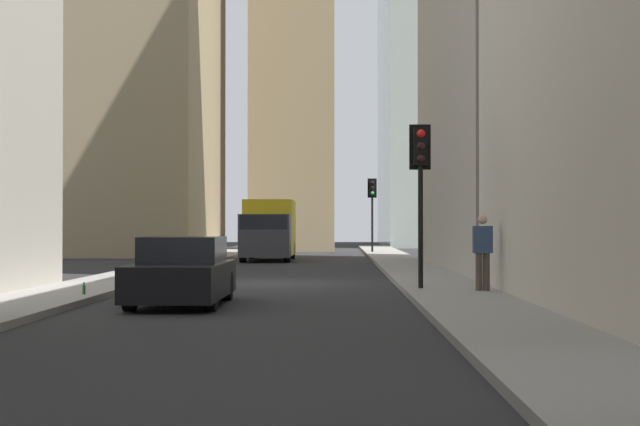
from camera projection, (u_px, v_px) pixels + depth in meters
The scene contains 10 objects.
ground_plane at pixel (274, 283), 27.65m from camera, with size 135.00×135.00×0.00m, color #262628.
sidewalk_right at pixel (118, 280), 27.73m from camera, with size 90.00×2.20×0.14m, color gray.
sidewalk_left at pixel (431, 281), 27.57m from camera, with size 90.00×2.20×0.14m, color gray.
building_right_far at pixel (124, 14), 56.15m from camera, with size 15.98×10.50×27.93m.
delivery_truck at pixel (269, 229), 45.21m from camera, with size 6.46×2.25×2.84m.
sedan_black at pixel (182, 273), 19.94m from camera, with size 4.30×1.78×1.42m.
traffic_light_foreground at pixel (421, 167), 23.25m from camera, with size 0.43×0.52×3.96m.
traffic_light_midblock at pixel (372, 198), 55.11m from camera, with size 0.43×0.52×4.19m.
pedestrian at pixel (483, 249), 22.36m from camera, with size 0.26×0.44×1.76m.
discarded_bottle at pixel (84, 290), 21.07m from camera, with size 0.07×0.07×0.27m.
Camera 1 is at (-27.65, -1.81, 1.65)m, focal length 54.24 mm.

